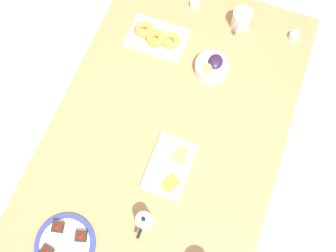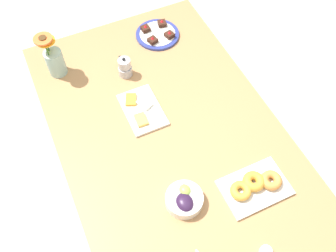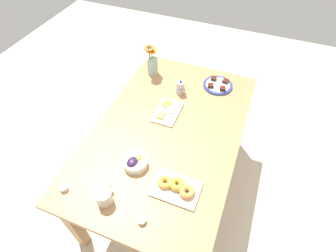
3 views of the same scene
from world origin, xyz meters
name	(u,v)px [view 1 (image 1 of 3)]	position (x,y,z in m)	size (l,w,h in m)	color
ground_plane	(168,169)	(0.00, 0.00, 0.00)	(6.00, 6.00, 0.00)	beige
dining_table	(168,135)	(0.00, 0.00, 0.65)	(1.60, 1.00, 0.74)	#A87A4C
coffee_mug	(241,19)	(-0.63, 0.14, 0.79)	(0.13, 0.09, 0.09)	beige
grape_bowl	(212,67)	(-0.35, 0.09, 0.77)	(0.16, 0.16, 0.07)	white
cheese_platter	(170,166)	(0.16, 0.07, 0.75)	(0.26, 0.17, 0.03)	white
croissant_platter	(156,37)	(-0.41, -0.21, 0.76)	(0.19, 0.28, 0.05)	white
jam_cup_honey	(195,4)	(-0.66, -0.10, 0.76)	(0.05, 0.05, 0.03)	white
jam_cup_berry	(294,36)	(-0.65, 0.40, 0.76)	(0.05, 0.05, 0.03)	white
dessert_plate	(65,244)	(0.59, -0.21, 0.75)	(0.24, 0.24, 0.05)	navy
moka_pot	(144,221)	(0.41, 0.05, 0.79)	(0.11, 0.07, 0.12)	#B7B7BC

